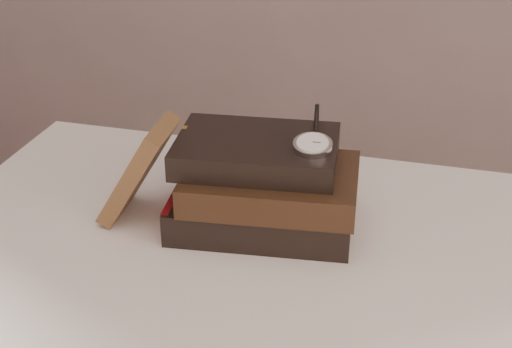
# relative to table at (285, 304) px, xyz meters

# --- Properties ---
(table) EXTENTS (1.00, 0.60, 0.75)m
(table) POSITION_rel_table_xyz_m (0.00, 0.00, 0.00)
(table) COLOR silver
(table) RESTS_ON ground
(book_stack) EXTENTS (0.27, 0.20, 0.12)m
(book_stack) POSITION_rel_table_xyz_m (-0.04, 0.05, 0.15)
(book_stack) COLOR black
(book_stack) RESTS_ON table
(journal) EXTENTS (0.11, 0.10, 0.15)m
(journal) POSITION_rel_table_xyz_m (-0.22, 0.03, 0.16)
(journal) COLOR #462E1B
(journal) RESTS_ON table
(pocket_watch) EXTENTS (0.06, 0.15, 0.02)m
(pocket_watch) POSITION_rel_table_xyz_m (0.02, 0.05, 0.22)
(pocket_watch) COLOR silver
(pocket_watch) RESTS_ON book_stack
(eyeglasses) EXTENTS (0.12, 0.13, 0.05)m
(eyeglasses) POSITION_rel_table_xyz_m (-0.14, 0.13, 0.16)
(eyeglasses) COLOR silver
(eyeglasses) RESTS_ON book_stack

